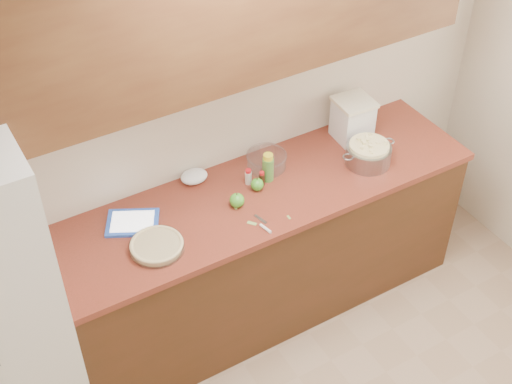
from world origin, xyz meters
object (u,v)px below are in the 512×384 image
colander (368,154)px  tablet (133,223)px  pie (157,246)px  flour_canister (353,119)px

colander → tablet: size_ratio=1.07×
pie → flour_canister: (1.38, 0.27, 0.11)m
colander → tablet: colander is taller
colander → flour_canister: (0.06, 0.24, 0.07)m
tablet → flour_canister: bearing=29.7°
pie → tablet: bearing=98.0°
flour_canister → tablet: bearing=-178.3°
flour_canister → tablet: size_ratio=0.79×
pie → flour_canister: 1.41m
pie → tablet: 0.23m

